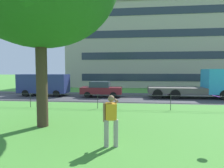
# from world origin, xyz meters

# --- Properties ---
(street_strip) EXTENTS (80.00, 7.36, 0.01)m
(street_strip) POSITION_xyz_m (0.00, 19.28, 0.00)
(street_strip) COLOR #424247
(street_strip) RESTS_ON ground
(park_fence) EXTENTS (33.91, 0.04, 1.00)m
(park_fence) POSITION_xyz_m (-0.00, 13.24, 0.67)
(park_fence) COLOR #232328
(park_fence) RESTS_ON ground
(person_thrower) EXTENTS (0.51, 0.84, 1.74)m
(person_thrower) POSITION_xyz_m (-0.73, 6.77, 0.94)
(person_thrower) COLOR gray
(person_thrower) RESTS_ON ground
(frisbee) EXTENTS (0.29, 0.29, 0.08)m
(frisbee) POSITION_xyz_m (2.84, 7.43, 1.68)
(frisbee) COLOR purple
(panel_van_far_left) EXTENTS (5.03, 2.15, 2.24)m
(panel_van_far_left) POSITION_xyz_m (-9.26, 19.45, 1.27)
(panel_van_far_left) COLOR navy
(panel_van_far_left) RESTS_ON ground
(car_maroon_left) EXTENTS (4.03, 1.87, 1.54)m
(car_maroon_left) POSITION_xyz_m (-3.18, 19.11, 0.78)
(car_maroon_left) COLOR maroon
(car_maroon_left) RESTS_ON ground
(flatbed_truck_center) EXTENTS (7.32, 2.47, 2.75)m
(flatbed_truck_center) POSITION_xyz_m (6.20, 19.34, 1.22)
(flatbed_truck_center) COLOR #2D99D1
(flatbed_truck_center) RESTS_ON ground
(apartment_building_background) EXTENTS (34.19, 12.55, 13.45)m
(apartment_building_background) POSITION_xyz_m (6.20, 35.93, 6.73)
(apartment_building_background) COLOR #ADA393
(apartment_building_background) RESTS_ON ground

